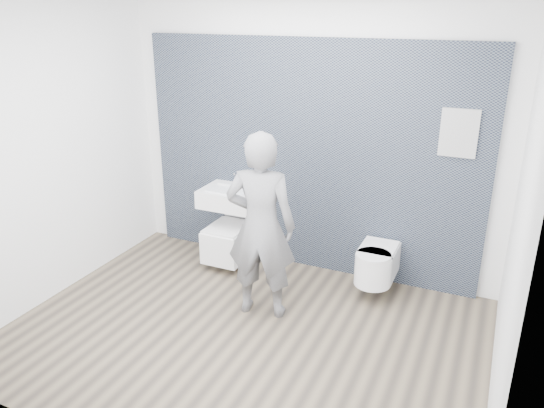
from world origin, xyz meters
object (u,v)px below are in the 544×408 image
at_px(washbasin, 232,197).
at_px(visitor, 261,226).
at_px(toilet_square, 230,239).
at_px(toilet_rounded, 376,264).

bearing_deg(washbasin, visitor, -47.84).
bearing_deg(washbasin, toilet_square, -90.00).
bearing_deg(toilet_square, visitor, -45.72).
relative_size(washbasin, toilet_square, 0.80).
relative_size(toilet_rounded, visitor, 0.35).
distance_m(washbasin, toilet_square, 0.47).
bearing_deg(toilet_rounded, toilet_square, 179.76).
xyz_separation_m(toilet_square, toilet_rounded, (1.61, -0.01, 0.04)).
bearing_deg(visitor, washbasin, -59.14).
relative_size(washbasin, visitor, 0.37).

